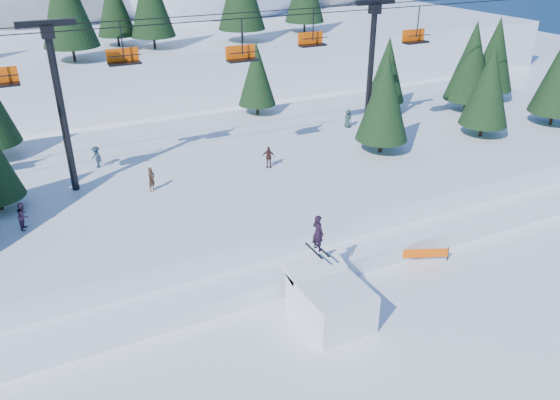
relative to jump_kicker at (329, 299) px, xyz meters
name	(u,v)px	position (x,y,z in m)	size (l,w,h in m)	color
ground	(350,353)	(-0.41, -2.56, -1.16)	(160.00, 160.00, 0.00)	white
mid_shelf	(212,181)	(-0.41, 15.44, 0.09)	(70.00, 22.00, 2.50)	white
berm	(273,257)	(-0.41, 5.44, -0.61)	(70.00, 6.00, 1.10)	white
jump_kicker	(329,299)	(0.00, 0.00, 0.00)	(3.02, 4.29, 5.02)	white
chairlift	(219,65)	(0.60, 15.49, 8.16)	(46.00, 3.21, 10.28)	black
conifer_stand	(212,100)	(0.04, 15.58, 5.87)	(63.99, 18.31, 10.28)	black
distant_skiers	(173,162)	(-3.09, 15.17, 2.11)	(25.87, 8.06, 1.57)	#3B201B
banner_near	(424,253)	(7.56, 1.97, -0.62)	(2.64, 1.16, 0.90)	black
banner_far	(434,230)	(9.91, 3.91, -0.62)	(2.84, 0.37, 0.90)	black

